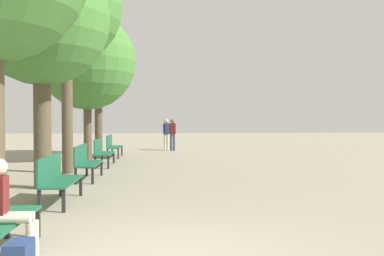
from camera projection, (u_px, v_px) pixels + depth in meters
The scene contains 11 objects.
bench_row_1 at pixel (56, 177), 8.41m from camera, with size 0.52×1.72×0.94m.
bench_row_2 at pixel (85, 160), 11.63m from camera, with size 0.52×1.72×0.94m.
bench_row_3 at pixel (102, 151), 14.84m from camera, with size 0.52×1.72×0.94m.
bench_row_4 at pixel (112, 145), 18.06m from camera, with size 0.52×1.72×0.94m.
tree_row_1 at pixel (41, 19), 10.13m from camera, with size 3.23×3.23×5.69m.
tree_row_2 at pixel (66, 7), 12.80m from camera, with size 3.34×3.34×6.70m.
tree_row_3 at pixel (87, 62), 16.40m from camera, with size 3.72×3.72×5.71m.
tree_row_4 at pixel (98, 75), 19.26m from camera, with size 2.77×2.77×5.00m.
person_seated at pixel (8, 205), 5.09m from camera, with size 0.55×0.31×1.22m.
pedestrian_near at pixel (166, 132), 22.16m from camera, with size 0.32×0.25×1.60m.
pedestrian_mid at pixel (173, 132), 21.53m from camera, with size 0.33×0.22×1.62m.
Camera 1 is at (0.13, -4.93, 1.71)m, focal length 40.00 mm.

